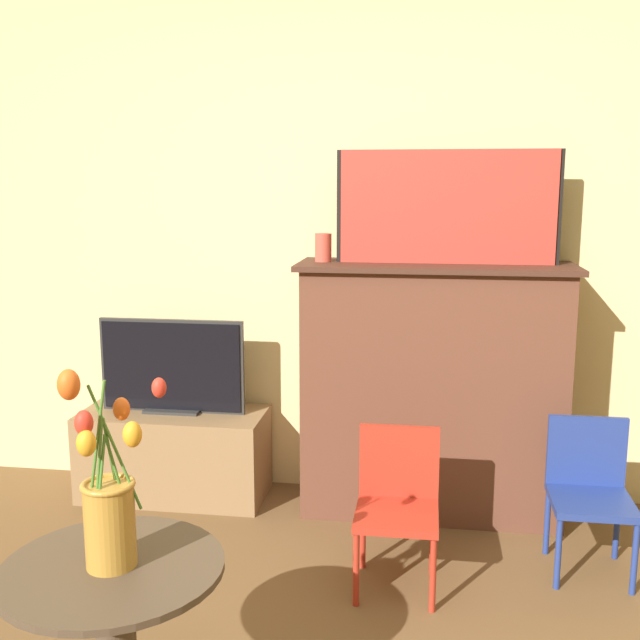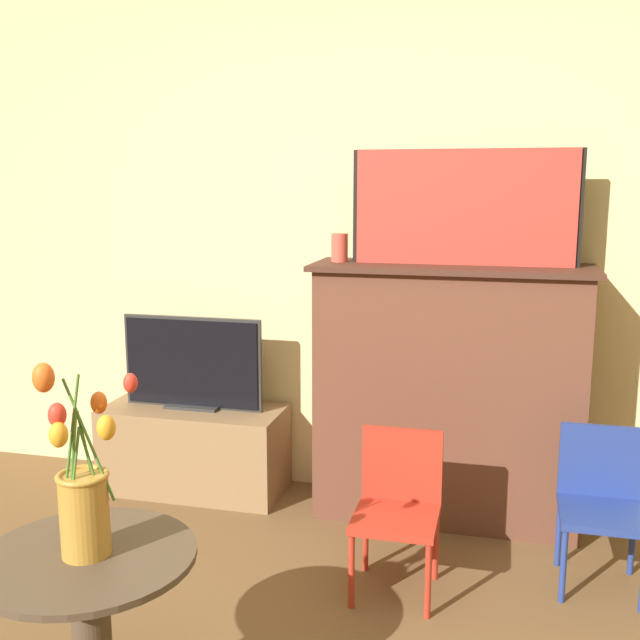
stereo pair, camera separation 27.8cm
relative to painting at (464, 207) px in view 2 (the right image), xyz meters
name	(u,v)px [view 2 (the right image)]	position (x,y,z in m)	size (l,w,h in m)	color
wall_back	(381,227)	(-0.41, 0.23, -0.11)	(8.00, 0.06, 2.70)	beige
fireplace_mantel	(448,390)	(-0.04, -0.01, -0.84)	(1.26, 0.45, 1.20)	brown
painting	(464,207)	(0.00, 0.00, 0.00)	(1.01, 0.03, 0.51)	black
mantel_candle	(340,248)	(-0.57, -0.01, -0.19)	(0.08, 0.08, 0.13)	#CC4C3D
tv_stand	(195,449)	(-1.32, -0.03, -1.24)	(0.92, 0.41, 0.44)	olive
tv_monitor	(192,364)	(-1.32, -0.02, -0.79)	(0.73, 0.12, 0.47)	#2D2D2D
chair_red	(398,502)	(-0.17, -0.70, -1.11)	(0.32, 0.32, 0.62)	#B22D1E
chair_blue	(601,498)	(0.59, -0.47, -1.11)	(0.32, 0.32, 0.62)	navy
side_table	(91,617)	(-0.90, -1.70, -1.10)	(0.60, 0.60, 0.55)	#4C3D2D
vase_tulips	(83,493)	(-0.90, -1.71, -0.73)	(0.26, 0.19, 0.55)	#B78433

